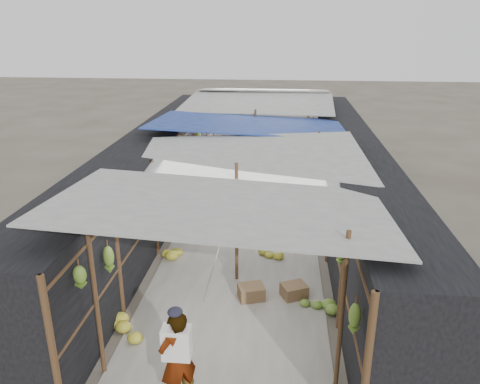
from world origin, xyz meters
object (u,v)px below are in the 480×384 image
(vendor_seated, at_px, (294,182))
(shopper_blue, at_px, (212,180))
(black_basin, at_px, (283,183))
(crate_near, at_px, (294,291))
(vendor_elderly, at_px, (178,359))

(vendor_seated, bearing_deg, shopper_blue, -56.96)
(black_basin, bearing_deg, shopper_blue, -133.15)
(black_basin, distance_m, shopper_blue, 3.16)
(shopper_blue, distance_m, vendor_seated, 2.89)
(crate_near, distance_m, vendor_seated, 6.13)
(shopper_blue, bearing_deg, vendor_seated, 18.52)
(shopper_blue, bearing_deg, vendor_elderly, -98.23)
(black_basin, xyz_separation_m, shopper_blue, (-2.10, -2.24, 0.79))
(black_basin, bearing_deg, vendor_seated, -66.44)
(crate_near, bearing_deg, shopper_blue, 92.23)
(shopper_blue, bearing_deg, crate_near, -76.31)
(crate_near, xyz_separation_m, vendor_elderly, (-1.69, -2.91, 0.62))
(vendor_seated, bearing_deg, black_basin, -155.13)
(black_basin, bearing_deg, vendor_elderly, -98.37)
(vendor_elderly, distance_m, vendor_seated, 9.22)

